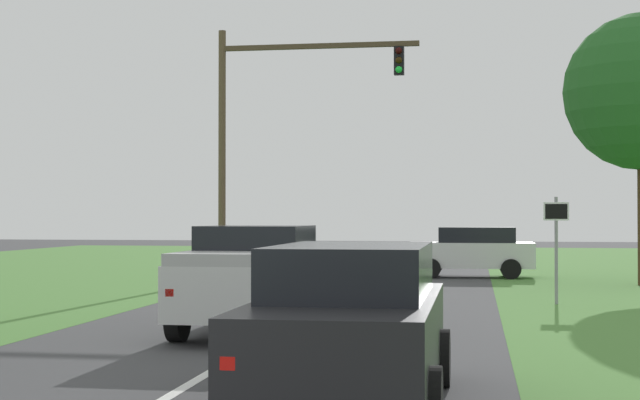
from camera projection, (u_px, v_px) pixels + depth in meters
ground_plane at (304, 317)px, 20.34m from camera, size 120.00×120.00×0.00m
red_suv_near at (351, 321)px, 10.78m from camera, size 2.13×4.82×1.80m
pickup_truck_lead at (258, 277)px, 17.64m from camera, size 2.37×5.30×1.95m
traffic_light at (269, 117)px, 31.67m from camera, size 6.62×0.40×8.25m
keep_moving_sign at (556, 236)px, 23.19m from camera, size 0.60×0.09×2.58m
crossing_suv_far at (472, 251)px, 33.34m from camera, size 4.30×2.05×1.73m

